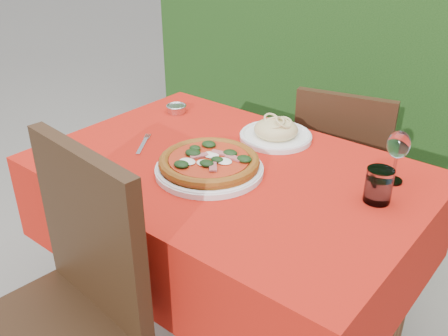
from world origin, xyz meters
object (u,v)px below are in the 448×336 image
Objects in this scene: fork at (142,146)px; steel_ramekin at (176,109)px; pasta_plate at (276,132)px; pizza_plate at (209,164)px; water_glass at (378,187)px; chair_far at (342,169)px; wine_glass at (398,147)px; chair_near at (63,303)px.

fork is 2.41× the size of steel_ramekin.
pizza_plate is at bearing -93.62° from pasta_plate.
pizza_plate is at bearing -160.34° from water_glass.
water_glass is at bearing 109.44° from chair_far.
steel_ramekin is (-0.44, 0.31, -0.02)m from pizza_plate.
chair_far is at bearing 36.90° from steel_ramekin.
pasta_plate is at bearing 175.75° from wine_glass.
pizza_plate is 3.51× the size of water_glass.
water_glass is 0.56× the size of fork.
fork is at bearing 121.41° from chair_near.
chair_far is 0.67m from wine_glass.
chair_far is (0.17, 1.29, -0.07)m from chair_near.
chair_near reaches higher than fork.
chair_far is at bearing 75.35° from pasta_plate.
fork is at bearing -66.97° from steel_ramekin.
wine_glass is at bearing 116.51° from chair_far.
pasta_plate is at bearing 159.63° from water_glass.
pasta_plate is at bearing 91.34° from chair_near.
wine_glass is at bearing 33.22° from pizza_plate.
wine_glass is at bearing 0.22° from steel_ramekin.
pasta_plate is (-0.10, -0.39, 0.28)m from chair_far.
chair_near is at bearing -94.33° from pasta_plate.
wine_glass is (0.53, 0.87, 0.30)m from chair_near.
chair_far reaches higher than water_glass.
chair_far reaches higher than steel_ramekin.
chair_near reaches higher than steel_ramekin.
water_glass is at bearing -20.37° from pasta_plate.
wine_glass reaches higher than water_glass.
chair_far is 3.28× the size of pasta_plate.
wine_glass is at bearing -4.25° from pasta_plate.
chair_near is 0.93m from water_glass.
chair_far is 5.06× the size of wine_glass.
water_glass is at bearing 19.66° from pizza_plate.
pasta_plate is 1.43× the size of fork.
water_glass is (0.47, -0.17, 0.02)m from pasta_plate.
chair_far is 0.49m from pasta_plate.
chair_near is 5.36× the size of fork.
chair_far is at bearing 88.17° from chair_near.
water_glass is 0.16m from wine_glass.
fork is (-0.79, -0.32, -0.12)m from wine_glass.
wine_glass is (0.48, 0.31, 0.09)m from pizza_plate.
pizza_plate is at bearing 66.85° from chair_far.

